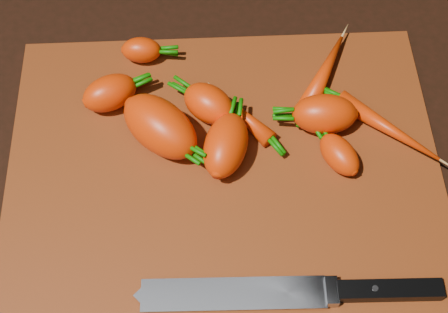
{
  "coord_description": "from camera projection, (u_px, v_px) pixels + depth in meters",
  "views": [
    {
      "loc": [
        -0.02,
        -0.34,
        0.64
      ],
      "look_at": [
        0.0,
        0.01,
        0.03
      ],
      "focal_mm": 50.0,
      "sensor_mm": 36.0,
      "label": 1
    }
  ],
  "objects": [
    {
      "name": "carrot_6",
      "position": [
        339.0,
        155.0,
        0.71
      ],
      "size": [
        0.06,
        0.07,
        0.03
      ],
      "primitive_type": "ellipsoid",
      "rotation": [
        0.0,
        0.0,
        2.09
      ],
      "color": "#EB3808",
      "rests_on": "cutting_board"
    },
    {
      "name": "carrot_0",
      "position": [
        110.0,
        93.0,
        0.75
      ],
      "size": [
        0.08,
        0.07,
        0.04
      ],
      "primitive_type": "ellipsoid",
      "rotation": [
        0.0,
        0.0,
        0.44
      ],
      "color": "#EB3808",
      "rests_on": "cutting_board"
    },
    {
      "name": "carrot_4",
      "position": [
        324.0,
        114.0,
        0.73
      ],
      "size": [
        0.08,
        0.05,
        0.05
      ],
      "primitive_type": "ellipsoid",
      "rotation": [
        0.0,
        0.0,
        3.09
      ],
      "color": "#EB3808",
      "rests_on": "cutting_board"
    },
    {
      "name": "cutting_board",
      "position": [
        224.0,
        174.0,
        0.72
      ],
      "size": [
        0.5,
        0.4,
        0.01
      ],
      "primitive_type": "cube",
      "color": "maroon",
      "rests_on": "ground"
    },
    {
      "name": "carrot_1",
      "position": [
        209.0,
        104.0,
        0.74
      ],
      "size": [
        0.08,
        0.08,
        0.04
      ],
      "primitive_type": "ellipsoid",
      "rotation": [
        0.0,
        0.0,
        2.46
      ],
      "color": "#EB3808",
      "rests_on": "cutting_board"
    },
    {
      "name": "carrot_2",
      "position": [
        160.0,
        126.0,
        0.71
      ],
      "size": [
        0.11,
        0.11,
        0.06
      ],
      "primitive_type": "ellipsoid",
      "rotation": [
        0.0,
        0.0,
        -0.78
      ],
      "color": "#EB3808",
      "rests_on": "cutting_board"
    },
    {
      "name": "carrot_3",
      "position": [
        226.0,
        145.0,
        0.71
      ],
      "size": [
        0.07,
        0.09,
        0.05
      ],
      "primitive_type": "ellipsoid",
      "rotation": [
        0.0,
        0.0,
        1.28
      ],
      "color": "#EB3808",
      "rests_on": "cutting_board"
    },
    {
      "name": "carrot_9",
      "position": [
        245.0,
        117.0,
        0.74
      ],
      "size": [
        0.07,
        0.08,
        0.02
      ],
      "primitive_type": "ellipsoid",
      "rotation": [
        0.0,
        0.0,
        2.25
      ],
      "color": "#EB3808",
      "rests_on": "cutting_board"
    },
    {
      "name": "knife",
      "position": [
        252.0,
        293.0,
        0.64
      ],
      "size": [
        0.31,
        0.04,
        0.02
      ],
      "rotation": [
        0.0,
        0.0,
        -0.02
      ],
      "color": "gray",
      "rests_on": "cutting_board"
    },
    {
      "name": "carrot_8",
      "position": [
        388.0,
        128.0,
        0.73
      ],
      "size": [
        0.12,
        0.11,
        0.02
      ],
      "primitive_type": "ellipsoid",
      "rotation": [
        0.0,
        0.0,
        -0.71
      ],
      "color": "#EB3808",
      "rests_on": "cutting_board"
    },
    {
      "name": "carrot_5",
      "position": [
        141.0,
        50.0,
        0.78
      ],
      "size": [
        0.05,
        0.04,
        0.03
      ],
      "primitive_type": "ellipsoid",
      "rotation": [
        0.0,
        0.0,
        -0.07
      ],
      "color": "#EB3808",
      "rests_on": "cutting_board"
    },
    {
      "name": "carrot_7",
      "position": [
        324.0,
        73.0,
        0.77
      ],
      "size": [
        0.08,
        0.13,
        0.03
      ],
      "primitive_type": "ellipsoid",
      "rotation": [
        0.0,
        0.0,
        1.08
      ],
      "color": "#EB3808",
      "rests_on": "cutting_board"
    },
    {
      "name": "ground",
      "position": [
        224.0,
        179.0,
        0.73
      ],
      "size": [
        2.0,
        2.0,
        0.01
      ],
      "primitive_type": "cube",
      "color": "black"
    }
  ]
}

